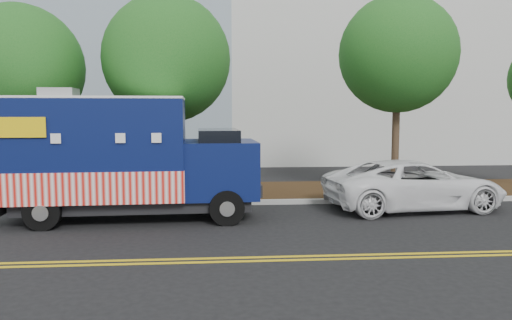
{
  "coord_description": "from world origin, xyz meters",
  "views": [
    {
      "loc": [
        1.13,
        -14.46,
        3.02
      ],
      "look_at": [
        2.35,
        0.6,
        1.53
      ],
      "focal_mm": 35.0,
      "sensor_mm": 36.0,
      "label": 1
    }
  ],
  "objects": [
    {
      "name": "curb",
      "position": [
        0.0,
        1.4,
        0.07
      ],
      "size": [
        120.0,
        0.18,
        0.15
      ],
      "primitive_type": "cube",
      "color": "#9E9E99",
      "rests_on": "ground"
    },
    {
      "name": "white_car",
      "position": [
        7.19,
        0.24,
        0.76
      ],
      "size": [
        5.71,
        3.1,
        1.52
      ],
      "primitive_type": "imported",
      "rotation": [
        0.0,
        0.0,
        1.68
      ],
      "color": "white",
      "rests_on": "ground"
    },
    {
      "name": "ground",
      "position": [
        0.0,
        0.0,
        0.0
      ],
      "size": [
        120.0,
        120.0,
        0.0
      ],
      "primitive_type": "plane",
      "color": "black",
      "rests_on": "ground"
    },
    {
      "name": "sign_post",
      "position": [
        -3.03,
        1.55,
        1.2
      ],
      "size": [
        0.06,
        0.06,
        2.4
      ],
      "primitive_type": "cube",
      "color": "#473828",
      "rests_on": "ground"
    },
    {
      "name": "tree_b",
      "position": [
        -0.49,
        2.71,
        4.75
      ],
      "size": [
        4.27,
        4.27,
        6.89
      ],
      "color": "#38281C",
      "rests_on": "ground"
    },
    {
      "name": "mulch_strip",
      "position": [
        0.0,
        3.5,
        0.07
      ],
      "size": [
        120.0,
        4.0,
        0.15
      ],
      "primitive_type": "cube",
      "color": "black",
      "rests_on": "ground"
    },
    {
      "name": "centerline_near",
      "position": [
        0.0,
        -4.45,
        0.01
      ],
      "size": [
        120.0,
        0.1,
        0.01
      ],
      "primitive_type": "cube",
      "color": "gold",
      "rests_on": "ground"
    },
    {
      "name": "tree_a",
      "position": [
        -5.39,
        2.96,
        4.44
      ],
      "size": [
        4.23,
        4.23,
        6.56
      ],
      "color": "#38281C",
      "rests_on": "ground"
    },
    {
      "name": "centerline_far",
      "position": [
        0.0,
        -4.7,
        0.01
      ],
      "size": [
        120.0,
        0.1,
        0.01
      ],
      "primitive_type": "cube",
      "color": "gold",
      "rests_on": "ground"
    },
    {
      "name": "tree_c",
      "position": [
        7.48,
        2.7,
        4.98
      ],
      "size": [
        4.09,
        4.09,
        7.03
      ],
      "color": "#38281C",
      "rests_on": "ground"
    },
    {
      "name": "food_truck",
      "position": [
        -1.48,
        -0.42,
        1.64
      ],
      "size": [
        6.99,
        2.86,
        3.63
      ],
      "rotation": [
        0.0,
        0.0,
        0.04
      ],
      "color": "black",
      "rests_on": "ground"
    }
  ]
}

